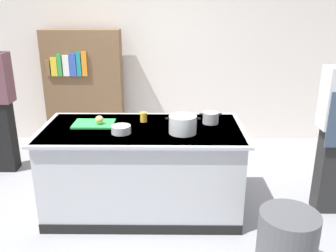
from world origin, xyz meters
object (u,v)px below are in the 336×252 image
stock_pot (183,124)px  trash_bin (286,246)px  mixing_bowl (121,129)px  juice_cup (144,117)px  sauce_pan (211,118)px  bookshelf (84,89)px  onion (99,120)px

stock_pot → trash_bin: bearing=-47.5°
mixing_bowl → juice_cup: juice_cup is taller
juice_cup → trash_bin: juice_cup is taller
juice_cup → sauce_pan: bearing=-3.4°
mixing_bowl → trash_bin: size_ratio=0.32×
stock_pot → bookshelf: size_ratio=0.19×
bookshelf → stock_pot: bearing=-54.7°
mixing_bowl → juice_cup: size_ratio=1.83×
sauce_pan → juice_cup: (-0.68, 0.04, -0.01)m
stock_pot → juice_cup: bearing=140.1°
mixing_bowl → bookshelf: size_ratio=0.11×
sauce_pan → mixing_bowl: 0.91m
sauce_pan → stock_pot: bearing=-135.3°
stock_pot → bookshelf: bookshelf is taller
mixing_bowl → juice_cup: (0.19, 0.34, 0.01)m
bookshelf → mixing_bowl: bearing=-67.8°
onion → juice_cup: size_ratio=0.85×
stock_pot → sauce_pan: bearing=44.7°
stock_pot → juice_cup: stock_pot is taller
trash_bin → onion: bearing=146.8°
onion → trash_bin: onion is taller
mixing_bowl → stock_pot: bearing=1.3°
onion → bookshelf: size_ratio=0.05×
sauce_pan → juice_cup: sauce_pan is taller
sauce_pan → onion: bearing=-175.2°
onion → sauce_pan: bearing=4.8°
mixing_bowl → bookshelf: bookshelf is taller
onion → mixing_bowl: 0.32m
onion → mixing_bowl: onion is taller
bookshelf → sauce_pan: bearing=-44.9°
mixing_bowl → trash_bin: 1.72m
onion → sauce_pan: size_ratio=0.37×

